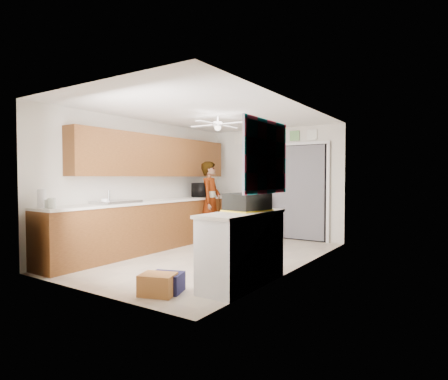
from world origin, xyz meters
The scene contains 40 objects.
floor centered at (0.00, 0.00, 0.00)m, with size 5.00×5.00×0.00m, color #B9AA95.
ceiling centered at (0.00, 0.00, 2.50)m, with size 5.00×5.00×0.00m, color white.
wall_back centered at (0.00, 2.50, 1.25)m, with size 3.20×3.20×0.00m, color silver.
wall_front centered at (0.00, -2.50, 1.25)m, with size 3.20×3.20×0.00m, color silver.
wall_left centered at (-1.60, 0.00, 1.25)m, with size 5.00×5.00×0.00m, color silver.
wall_right centered at (1.60, 0.00, 1.25)m, with size 5.00×5.00×0.00m, color silver.
left_base_cabinets centered at (-1.30, 0.00, 0.45)m, with size 0.60×4.80×0.90m, color brown.
left_countertop centered at (-1.29, 0.00, 0.92)m, with size 0.62×4.80×0.04m, color white.
upper_cabinets centered at (-1.44, 0.20, 1.80)m, with size 0.32×4.00×0.80m, color brown.
sink_basin centered at (-1.29, -1.00, 0.95)m, with size 0.50×0.76×0.06m, color silver.
faucet centered at (-1.48, -1.00, 1.05)m, with size 0.03×0.03×0.22m, color silver.
peninsula_base centered at (-0.50, 2.00, 0.45)m, with size 1.00×0.60×0.90m, color brown.
peninsula_top centered at (-0.50, 2.00, 0.92)m, with size 1.04×0.64×0.04m, color white.
back_opening_recess centered at (0.25, 2.47, 1.05)m, with size 2.00×0.06×2.10m, color black.
curtain_panel centered at (0.25, 2.43, 1.05)m, with size 1.90×0.03×2.05m, color slate.
door_trim_left centered at (-0.77, 2.44, 1.05)m, with size 0.06×0.04×2.10m, color white.
door_trim_right centered at (1.27, 2.44, 1.05)m, with size 0.06×0.04×2.10m, color white.
door_trim_head centered at (0.25, 2.44, 2.12)m, with size 2.10×0.04×0.06m, color white.
header_frame_0 centered at (-0.60, 2.47, 2.30)m, with size 0.22×0.02×0.22m, color #EFB54F.
header_frame_2 centered at (0.10, 2.47, 2.30)m, with size 0.22×0.02×0.22m, color #DC6552.
header_frame_3 centered at (0.50, 2.47, 2.30)m, with size 0.22×0.02×0.22m, color #6AA45E.
header_frame_4 centered at (0.90, 2.47, 2.30)m, with size 0.22×0.02×0.22m, color white.
route66_sign centered at (-0.95, 2.47, 2.30)m, with size 0.22×0.02×0.26m, color silver.
right_counter_base centered at (1.35, -1.20, 0.45)m, with size 0.50×1.40×0.90m, color white.
right_counter_top centered at (1.34, -1.20, 0.92)m, with size 0.54×1.44×0.04m, color white.
abstract_painting centered at (1.58, -1.00, 1.65)m, with size 0.03×1.15×0.95m, color #FA5C87.
ceiling_fan centered at (0.00, 0.20, 2.32)m, with size 1.14×1.14×0.24m, color white.
microwave centered at (-1.25, 1.44, 1.10)m, with size 0.57×0.39×0.32m, color black.
cup centered at (-1.23, -1.29, 0.99)m, with size 0.12×0.12×0.10m, color white.
jar_a centered at (-1.18, -2.25, 1.02)m, with size 0.11×0.11×0.15m, color silver.
jar_b centered at (-1.28, -2.25, 1.00)m, with size 0.08×0.08×0.12m, color silver.
paper_towel_roll centered at (-1.43, -2.25, 1.08)m, with size 0.13×0.13×0.27m, color white.
suitcase centered at (1.32, -1.03, 1.06)m, with size 0.41×0.55×0.24m, color black.
suitcase_rim centered at (1.32, -1.03, 0.95)m, with size 0.44×0.58×0.02m, color yellow.
suitcase_lid centered at (1.32, -0.74, 1.31)m, with size 0.42×0.03×0.50m, color black.
cardboard_box centered at (0.74, -2.12, 0.13)m, with size 0.40×0.30×0.25m, color #A46833.
navy_crate centered at (0.74, -1.97, 0.11)m, with size 0.38×0.31×0.23m, color #151636.
cabinet_door_panel centered at (0.39, -0.35, 0.34)m, with size 0.45×0.03×0.68m, color brown.
man centered at (-0.90, 1.23, 0.86)m, with size 0.63×0.41×1.72m, color white.
dog centered at (-0.03, 1.00, 0.23)m, with size 0.25×0.59×0.46m, color black.
Camera 1 is at (3.79, -5.31, 1.39)m, focal length 30.00 mm.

